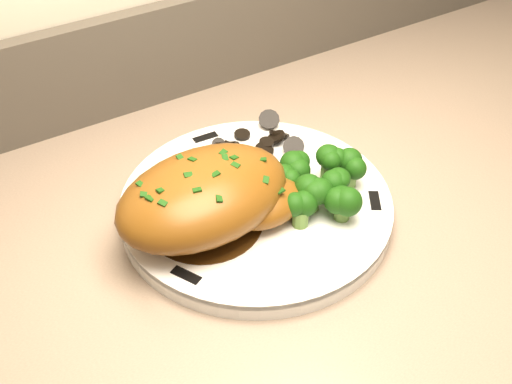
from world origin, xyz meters
TOP-DOWN VIEW (x-y plane):
  - plate at (-0.21, 1.75)m, footprint 0.33×0.33m
  - rim_accent_0 at (-0.21, 1.86)m, footprint 0.03×0.01m
  - rim_accent_1 at (-0.32, 1.70)m, footprint 0.02×0.03m
  - rim_accent_2 at (-0.12, 1.69)m, footprint 0.02×0.03m
  - gravy_pool at (-0.27, 1.75)m, footprint 0.11×0.11m
  - chicken_breast at (-0.27, 1.74)m, footprint 0.18×0.13m
  - mushroom_pile at (-0.18, 1.82)m, footprint 0.09×0.06m
  - broccoli_florets at (-0.16, 1.72)m, footprint 0.10×0.09m

SIDE VIEW (x-z plane):
  - plate at x=-0.21m, z-range 0.94..0.96m
  - rim_accent_0 at x=-0.21m, z-range 0.96..0.96m
  - rim_accent_1 at x=-0.32m, z-range 0.96..0.96m
  - rim_accent_2 at x=-0.12m, z-range 0.96..0.96m
  - gravy_pool at x=-0.27m, z-range 0.96..0.96m
  - mushroom_pile at x=-0.18m, z-range 0.95..0.98m
  - broccoli_florets at x=-0.16m, z-range 0.96..1.00m
  - chicken_breast at x=-0.27m, z-range 0.96..1.03m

